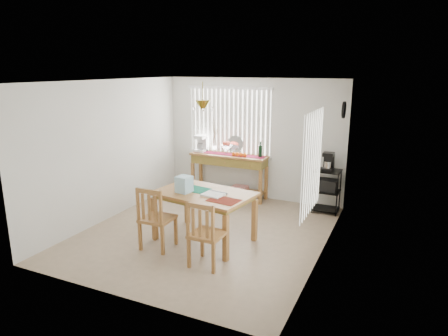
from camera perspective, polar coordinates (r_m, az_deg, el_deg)
The scene contains 10 objects.
ground at distance 7.09m, azimuth -2.63°, elevation -9.21°, with size 4.00×4.50×0.01m, color #9F876C.
room_shell at distance 6.62m, azimuth -2.71°, elevation 4.44°, with size 4.20×4.70×2.70m.
sideboard at distance 8.74m, azimuth 0.77°, elevation 0.40°, with size 1.72×0.48×0.97m.
sideboard_items at distance 8.78m, azimuth -0.79°, elevation 3.09°, with size 1.63×0.41×0.74m.
wire_cart at distance 8.15m, azimuth 14.48°, elevation -2.61°, with size 0.51×0.41×0.86m.
cart_items at distance 8.03m, azimuth 14.71°, elevation 0.87°, with size 0.20×0.24×0.36m.
dining_table at distance 6.55m, azimuth -2.87°, elevation -4.28°, with size 1.69×1.22×0.83m.
table_items at distance 6.48m, azimuth -4.67°, elevation -2.71°, with size 1.19×0.73×0.27m.
chair_left at distance 6.40m, azimuth -9.69°, elevation -7.13°, with size 0.49×0.49×1.03m.
chair_right at distance 5.78m, azimuth -2.60°, elevation -9.46°, with size 0.47×0.47×1.00m.
Camera 1 is at (3.02, -5.77, 2.81)m, focal length 32.00 mm.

